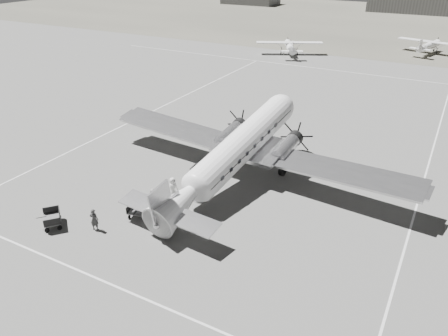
{
  "coord_description": "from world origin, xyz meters",
  "views": [
    {
      "loc": [
        12.64,
        -27.74,
        17.14
      ],
      "look_at": [
        -1.5,
        -1.82,
        2.2
      ],
      "focal_mm": 35.0,
      "sensor_mm": 36.0,
      "label": 1
    }
  ],
  "objects_px": {
    "dc3_airliner": "(236,152)",
    "light_plane_right": "(429,47)",
    "hangar_main": "(447,2)",
    "ramp_agent": "(154,199)",
    "light_plane_left": "(290,48)",
    "baggage_cart_far": "(52,219)",
    "baggage_cart_near": "(139,212)",
    "passenger": "(173,188)",
    "ground_crew": "(94,219)"
  },
  "relations": [
    {
      "from": "baggage_cart_far",
      "to": "ramp_agent",
      "type": "distance_m",
      "value": 7.01
    },
    {
      "from": "baggage_cart_far",
      "to": "dc3_airliner",
      "type": "bearing_deg",
      "value": 94.6
    },
    {
      "from": "dc3_airliner",
      "to": "ground_crew",
      "type": "bearing_deg",
      "value": -111.66
    },
    {
      "from": "light_plane_left",
      "to": "passenger",
      "type": "xyz_separation_m",
      "value": [
        10.27,
        -51.35,
        -0.39
      ]
    },
    {
      "from": "ground_crew",
      "to": "passenger",
      "type": "height_order",
      "value": "passenger"
    },
    {
      "from": "light_plane_left",
      "to": "baggage_cart_far",
      "type": "xyz_separation_m",
      "value": [
        5.16,
        -58.47,
        -0.71
      ]
    },
    {
      "from": "ramp_agent",
      "to": "passenger",
      "type": "xyz_separation_m",
      "value": [
        0.19,
        2.14,
        -0.03
      ]
    },
    {
      "from": "hangar_main",
      "to": "baggage_cart_near",
      "type": "bearing_deg",
      "value": -94.54
    },
    {
      "from": "baggage_cart_near",
      "to": "passenger",
      "type": "relative_size",
      "value": 0.95
    },
    {
      "from": "baggage_cart_near",
      "to": "dc3_airliner",
      "type": "bearing_deg",
      "value": 51.74
    },
    {
      "from": "light_plane_right",
      "to": "ramp_agent",
      "type": "bearing_deg",
      "value": -85.42
    },
    {
      "from": "light_plane_left",
      "to": "light_plane_right",
      "type": "relative_size",
      "value": 1.0
    },
    {
      "from": "light_plane_left",
      "to": "ground_crew",
      "type": "distance_m",
      "value": 58.0
    },
    {
      "from": "light_plane_left",
      "to": "passenger",
      "type": "bearing_deg",
      "value": -105.2
    },
    {
      "from": "light_plane_right",
      "to": "ground_crew",
      "type": "relative_size",
      "value": 7.37
    },
    {
      "from": "hangar_main",
      "to": "light_plane_left",
      "type": "distance_m",
      "value": 75.58
    },
    {
      "from": "hangar_main",
      "to": "baggage_cart_near",
      "type": "height_order",
      "value": "hangar_main"
    },
    {
      "from": "passenger",
      "to": "baggage_cart_near",
      "type": "bearing_deg",
      "value": -176.74
    },
    {
      "from": "hangar_main",
      "to": "ramp_agent",
      "type": "relative_size",
      "value": 24.13
    },
    {
      "from": "dc3_airliner",
      "to": "passenger",
      "type": "xyz_separation_m",
      "value": [
        -3.12,
        -4.42,
        -1.86
      ]
    },
    {
      "from": "light_plane_left",
      "to": "ground_crew",
      "type": "bearing_deg",
      "value": -108.51
    },
    {
      "from": "ramp_agent",
      "to": "baggage_cart_far",
      "type": "bearing_deg",
      "value": 125.42
    },
    {
      "from": "light_plane_right",
      "to": "passenger",
      "type": "bearing_deg",
      "value": -85.58
    },
    {
      "from": "light_plane_left",
      "to": "ground_crew",
      "type": "height_order",
      "value": "light_plane_left"
    },
    {
      "from": "baggage_cart_near",
      "to": "ground_crew",
      "type": "xyz_separation_m",
      "value": [
        -1.67,
        -2.63,
        0.36
      ]
    },
    {
      "from": "dc3_airliner",
      "to": "ramp_agent",
      "type": "relative_size",
      "value": 16.28
    },
    {
      "from": "hangar_main",
      "to": "baggage_cart_far",
      "type": "xyz_separation_m",
      "value": [
        -14.72,
        -131.36,
        -2.78
      ]
    },
    {
      "from": "baggage_cart_near",
      "to": "ramp_agent",
      "type": "bearing_deg",
      "value": 62.1
    },
    {
      "from": "ground_crew",
      "to": "passenger",
      "type": "bearing_deg",
      "value": -128.55
    },
    {
      "from": "ramp_agent",
      "to": "dc3_airliner",
      "type": "bearing_deg",
      "value": -36.78
    },
    {
      "from": "hangar_main",
      "to": "light_plane_left",
      "type": "relative_size",
      "value": 3.55
    },
    {
      "from": "light_plane_right",
      "to": "ramp_agent",
      "type": "xyz_separation_m",
      "value": [
        -11.7,
        -66.14,
        -0.36
      ]
    },
    {
      "from": "baggage_cart_far",
      "to": "hangar_main",
      "type": "bearing_deg",
      "value": 123.69
    },
    {
      "from": "hangar_main",
      "to": "ramp_agent",
      "type": "xyz_separation_m",
      "value": [
        -9.81,
        -126.37,
        -2.43
      ]
    },
    {
      "from": "baggage_cart_near",
      "to": "hangar_main",
      "type": "bearing_deg",
      "value": 72.06
    },
    {
      "from": "baggage_cart_near",
      "to": "light_plane_right",
      "type": "bearing_deg",
      "value": 66.49
    },
    {
      "from": "dc3_airliner",
      "to": "baggage_cart_far",
      "type": "bearing_deg",
      "value": -120.29
    },
    {
      "from": "dc3_airliner",
      "to": "light_plane_right",
      "type": "bearing_deg",
      "value": 87.17
    },
    {
      "from": "light_plane_right",
      "to": "baggage_cart_far",
      "type": "bearing_deg",
      "value": -88.53
    },
    {
      "from": "light_plane_right",
      "to": "passenger",
      "type": "height_order",
      "value": "light_plane_right"
    },
    {
      "from": "dc3_airliner",
      "to": "ramp_agent",
      "type": "xyz_separation_m",
      "value": [
        -3.31,
        -6.56,
        -1.83
      ]
    },
    {
      "from": "dc3_airliner",
      "to": "light_plane_right",
      "type": "height_order",
      "value": "dc3_airliner"
    },
    {
      "from": "ground_crew",
      "to": "baggage_cart_near",
      "type": "bearing_deg",
      "value": -141.06
    },
    {
      "from": "ramp_agent",
      "to": "baggage_cart_near",
      "type": "bearing_deg",
      "value": 155.51
    },
    {
      "from": "hangar_main",
      "to": "passenger",
      "type": "bearing_deg",
      "value": -94.42
    },
    {
      "from": "light_plane_left",
      "to": "ramp_agent",
      "type": "xyz_separation_m",
      "value": [
        10.07,
        -53.49,
        -0.36
      ]
    },
    {
      "from": "light_plane_left",
      "to": "light_plane_right",
      "type": "distance_m",
      "value": 25.18
    },
    {
      "from": "light_plane_left",
      "to": "baggage_cart_far",
      "type": "height_order",
      "value": "light_plane_left"
    },
    {
      "from": "hangar_main",
      "to": "light_plane_right",
      "type": "height_order",
      "value": "hangar_main"
    },
    {
      "from": "ramp_agent",
      "to": "light_plane_left",
      "type": "bearing_deg",
      "value": 0.68
    }
  ]
}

